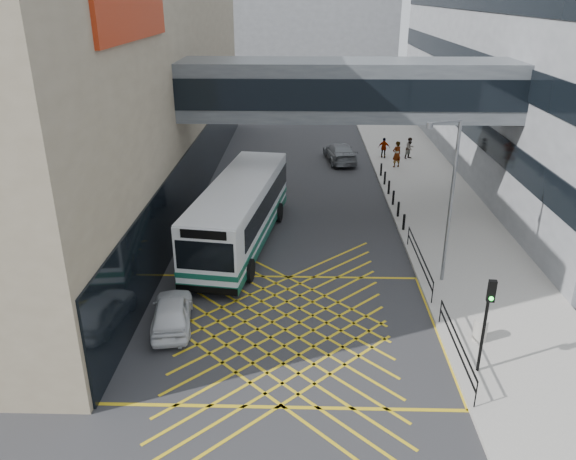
# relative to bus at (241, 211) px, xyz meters

# --- Properties ---
(ground) EXTENTS (120.00, 120.00, 0.00)m
(ground) POSITION_rel_bus_xyz_m (2.58, -8.27, -1.83)
(ground) COLOR #333335
(building_far) EXTENTS (28.00, 16.00, 18.00)m
(building_far) POSITION_rel_bus_xyz_m (0.58, 51.73, 7.17)
(building_far) COLOR gray
(building_far) RESTS_ON ground
(skybridge) EXTENTS (20.00, 4.10, 3.00)m
(skybridge) POSITION_rel_bus_xyz_m (5.58, 3.73, 5.67)
(skybridge) COLOR #4D5257
(skybridge) RESTS_ON ground
(pavement) EXTENTS (6.00, 54.00, 0.16)m
(pavement) POSITION_rel_bus_xyz_m (11.58, 6.73, -1.75)
(pavement) COLOR #ADA89F
(pavement) RESTS_ON ground
(box_junction) EXTENTS (12.00, 9.00, 0.01)m
(box_junction) POSITION_rel_bus_xyz_m (2.58, -8.27, -1.83)
(box_junction) COLOR gold
(box_junction) RESTS_ON ground
(bus) EXTENTS (4.48, 12.46, 3.42)m
(bus) POSITION_rel_bus_xyz_m (0.00, 0.00, 0.00)
(bus) COLOR white
(bus) RESTS_ON ground
(car_white) EXTENTS (2.29, 4.33, 1.31)m
(car_white) POSITION_rel_bus_xyz_m (-1.92, -8.11, -1.17)
(car_white) COLOR white
(car_white) RESTS_ON ground
(car_dark) EXTENTS (2.93, 4.62, 1.35)m
(car_dark) POSITION_rel_bus_xyz_m (-0.24, 6.55, -1.16)
(car_dark) COLOR #242329
(car_dark) RESTS_ON ground
(car_silver) EXTENTS (2.76, 5.24, 1.56)m
(car_silver) POSITION_rel_bus_xyz_m (6.11, 15.81, -1.05)
(car_silver) COLOR gray
(car_silver) RESTS_ON ground
(traffic_light) EXTENTS (0.27, 0.43, 3.64)m
(traffic_light) POSITION_rel_bus_xyz_m (9.36, -10.97, 0.69)
(traffic_light) COLOR black
(traffic_light) RESTS_ON pavement
(street_lamp) EXTENTS (1.62, 0.79, 7.36)m
(street_lamp) POSITION_rel_bus_xyz_m (9.48, -4.20, 2.52)
(street_lamp) COLOR slate
(street_lamp) RESTS_ON pavement
(litter_bin) EXTENTS (0.52, 0.52, 0.90)m
(litter_bin) POSITION_rel_bus_xyz_m (9.95, -9.01, -1.22)
(litter_bin) COLOR #ADA89E
(litter_bin) RESTS_ON pavement
(kerb_railings) EXTENTS (0.05, 12.54, 1.00)m
(kerb_railings) POSITION_rel_bus_xyz_m (8.73, -6.49, -0.95)
(kerb_railings) COLOR black
(kerb_railings) RESTS_ON pavement
(bollards) EXTENTS (0.14, 10.14, 0.90)m
(bollards) POSITION_rel_bus_xyz_m (8.83, 6.73, -1.22)
(bollards) COLOR black
(bollards) RESTS_ON pavement
(pedestrian_a) EXTENTS (0.95, 0.84, 1.96)m
(pedestrian_a) POSITION_rel_bus_xyz_m (10.23, 13.93, -0.69)
(pedestrian_a) COLOR gray
(pedestrian_a) RESTS_ON pavement
(pedestrian_b) EXTENTS (0.94, 0.85, 1.66)m
(pedestrian_b) POSITION_rel_bus_xyz_m (11.63, 16.34, -0.84)
(pedestrian_b) COLOR gray
(pedestrian_b) RESTS_ON pavement
(pedestrian_c) EXTENTS (1.02, 0.64, 1.60)m
(pedestrian_c) POSITION_rel_bus_xyz_m (9.62, 16.48, -0.87)
(pedestrian_c) COLOR gray
(pedestrian_c) RESTS_ON pavement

